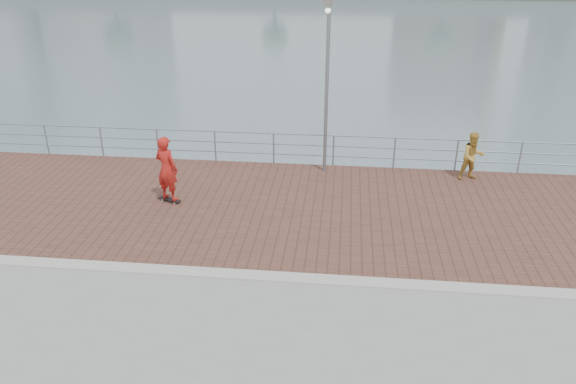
# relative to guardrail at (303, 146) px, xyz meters

# --- Properties ---
(water) EXTENTS (400.00, 400.00, 0.00)m
(water) POSITION_rel_guardrail_xyz_m (-0.00, -7.00, -2.69)
(water) COLOR slate
(water) RESTS_ON ground
(brick_lane) EXTENTS (40.00, 6.80, 0.02)m
(brick_lane) POSITION_rel_guardrail_xyz_m (-0.00, -3.40, -0.68)
(brick_lane) COLOR brown
(brick_lane) RESTS_ON seawall
(curb) EXTENTS (40.00, 0.40, 0.06)m
(curb) POSITION_rel_guardrail_xyz_m (-0.00, -7.00, -0.66)
(curb) COLOR #B7B5AD
(curb) RESTS_ON seawall
(guardrail) EXTENTS (39.06, 0.06, 1.13)m
(guardrail) POSITION_rel_guardrail_xyz_m (0.00, 0.00, 0.00)
(guardrail) COLOR #8C9EA8
(guardrail) RESTS_ON brick_lane
(street_lamp) EXTENTS (0.43, 1.27, 5.97)m
(street_lamp) POSITION_rel_guardrail_xyz_m (0.75, -0.94, 3.55)
(street_lamp) COLOR gray
(street_lamp) RESTS_ON brick_lane
(skateboard) EXTENTS (0.74, 0.44, 0.08)m
(skateboard) POSITION_rel_guardrail_xyz_m (-3.74, -3.34, -0.61)
(skateboard) COLOR black
(skateboard) RESTS_ON brick_lane
(skateboarder) EXTENTS (0.84, 0.70, 1.97)m
(skateboarder) POSITION_rel_guardrail_xyz_m (-3.74, -3.34, 0.40)
(skateboarder) COLOR red
(skateboarder) RESTS_ON skateboard
(bystander) EXTENTS (0.88, 0.75, 1.58)m
(bystander) POSITION_rel_guardrail_xyz_m (5.50, -0.68, 0.12)
(bystander) COLOR gold
(bystander) RESTS_ON brick_lane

